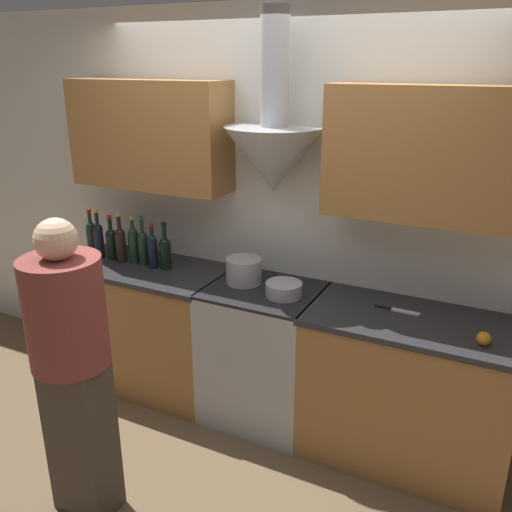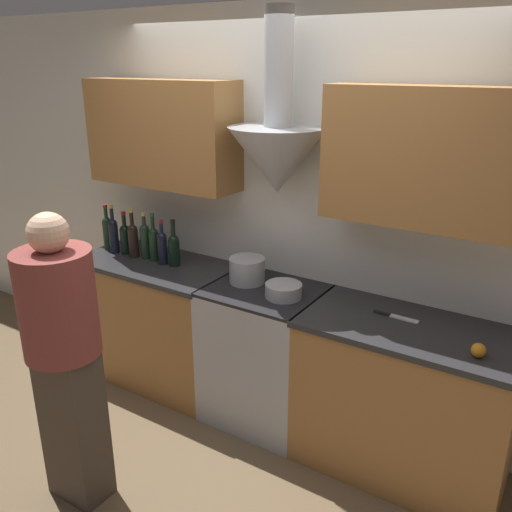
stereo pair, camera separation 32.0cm
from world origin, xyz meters
name	(u,v)px [view 1 (the left image)]	position (x,y,z in m)	size (l,w,h in m)	color
ground_plane	(238,444)	(0.00, 0.00, 0.00)	(12.00, 12.00, 0.00)	brown
wall_back	(283,195)	(0.00, 0.61, 1.47)	(8.40, 0.59, 2.60)	silver
counter_left	(149,325)	(-0.91, 0.35, 0.46)	(1.15, 0.62, 0.92)	#9E6B38
counter_right	(406,390)	(0.92, 0.35, 0.46)	(1.18, 0.62, 0.92)	#9E6B38
stove_range	(263,353)	(0.00, 0.35, 0.47)	(0.70, 0.60, 0.92)	#A8AAAF
wine_bottle_0	(91,236)	(-1.40, 0.37, 1.06)	(0.07, 0.07, 0.34)	black
wine_bottle_1	(99,238)	(-1.30, 0.34, 1.07)	(0.07, 0.07, 0.36)	black
wine_bottle_2	(112,242)	(-1.21, 0.36, 1.05)	(0.08, 0.08, 0.32)	black
wine_bottle_3	(121,243)	(-1.11, 0.34, 1.06)	(0.07, 0.07, 0.36)	black
wine_bottle_4	(133,243)	(-1.02, 0.37, 1.06)	(0.07, 0.07, 0.34)	black
wine_bottle_5	(143,246)	(-0.94, 0.37, 1.06)	(0.07, 0.07, 0.35)	black
wine_bottle_6	(153,249)	(-0.84, 0.35, 1.05)	(0.07, 0.07, 0.31)	black
wine_bottle_7	(165,251)	(-0.75, 0.37, 1.05)	(0.08, 0.08, 0.33)	black
stock_pot	(244,271)	(-0.16, 0.39, 1.00)	(0.23, 0.23, 0.16)	#A8AAAF
mixing_bowl	(284,289)	(0.16, 0.31, 0.97)	(0.22, 0.22, 0.08)	#A8AAAF
orange_fruit	(484,338)	(1.29, 0.20, 0.96)	(0.07, 0.07, 0.07)	orange
chefs_knife	(398,310)	(0.82, 0.40, 0.93)	(0.26, 0.04, 0.01)	silver
person_foreground_left	(72,363)	(-0.48, -0.79, 0.88)	(0.38, 0.38, 1.61)	#473D33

